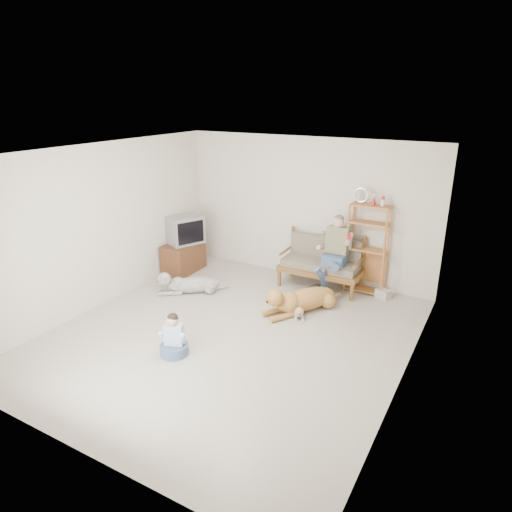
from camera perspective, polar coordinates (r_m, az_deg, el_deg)
The scene contains 17 objects.
floor at distance 6.98m, azimuth -3.23°, elevation -9.82°, with size 5.50×5.50×0.00m, color beige.
ceiling at distance 6.11m, azimuth -3.73°, elevation 12.75°, with size 5.50×5.50×0.00m, color white.
wall_back at distance 8.76m, azimuth 6.32°, elevation 5.85°, with size 5.00×5.00×0.00m, color beige.
wall_front at distance 4.56m, azimuth -22.67°, elevation -9.27°, with size 5.00×5.00×0.00m, color beige.
wall_left at distance 8.00m, azimuth -18.76°, elevation 3.55°, with size 5.50×5.50×0.00m, color beige.
wall_right at distance 5.56m, azimuth 18.82°, elevation -3.47°, with size 5.50×5.50×0.00m, color beige.
loveseat at distance 8.54m, azimuth 8.27°, elevation -0.70°, with size 1.52×0.74×0.95m.
man at distance 8.21m, azimuth 9.39°, elevation -0.38°, with size 0.54×0.77×1.25m.
etagere at distance 8.33m, azimuth 13.71°, elevation 0.96°, with size 0.72×0.32×1.92m.
book_stack at distance 8.41m, azimuth 15.64°, elevation -4.59°, with size 0.25×0.18×0.16m, color silver.
tv_stand at distance 9.34m, azimuth -9.06°, elevation -0.12°, with size 0.53×0.92×0.60m.
crt_tv at distance 9.18m, azimuth -8.92°, elevation 3.28°, with size 0.75×0.81×0.54m.
wall_outlet at distance 9.59m, azimuth -0.83°, elevation 0.65°, with size 0.12×0.02×0.08m, color silver.
golden_retriever at distance 7.62m, azimuth 5.48°, elevation -5.47°, with size 0.96×1.50×0.50m.
shaggy_dog at distance 8.38m, azimuth -8.62°, elevation -3.48°, with size 1.10×0.94×0.41m.
terrier at distance 7.50m, azimuth 5.36°, elevation -6.84°, with size 0.36×0.54×0.22m.
child at distance 6.50m, azimuth -10.22°, elevation -10.23°, with size 0.40×0.40×0.63m.
Camera 1 is at (3.30, -5.09, 3.45)m, focal length 32.00 mm.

